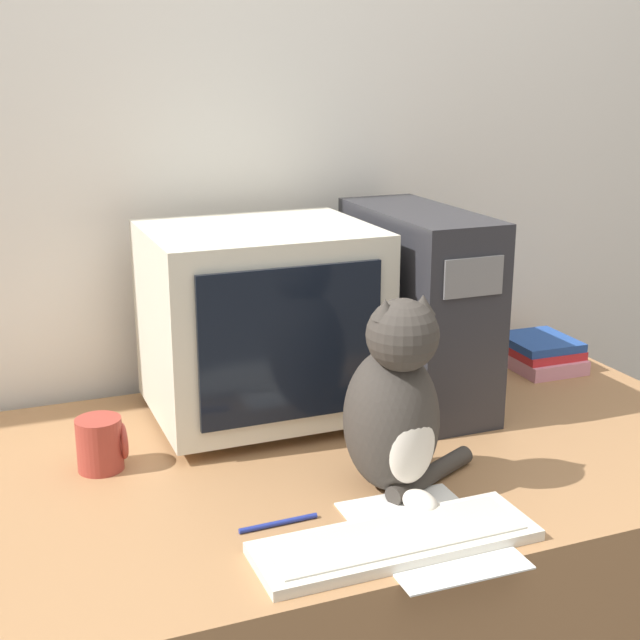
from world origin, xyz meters
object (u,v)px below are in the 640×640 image
at_px(crt_monitor, 261,322).
at_px(keyboard, 396,541).
at_px(cat, 396,408).
at_px(pen, 278,523).
at_px(book_stack, 541,353).
at_px(mug, 101,444).
at_px(computer_tower, 417,307).

distance_m(crt_monitor, keyboard, 0.62).
relative_size(cat, pen, 2.65).
distance_m(book_stack, mug, 1.12).
xyz_separation_m(cat, mug, (-0.47, 0.28, -0.11)).
bearing_deg(computer_tower, mug, -171.56).
bearing_deg(book_stack, crt_monitor, -176.39).
xyz_separation_m(crt_monitor, keyboard, (0.03, -0.59, -0.20)).
xyz_separation_m(computer_tower, cat, (-0.24, -0.38, -0.06)).
relative_size(computer_tower, cat, 1.27).
bearing_deg(mug, crt_monitor, 20.11).
relative_size(cat, mug, 3.56).
relative_size(computer_tower, pen, 3.35).
xyz_separation_m(computer_tower, pen, (-0.47, -0.43, -0.21)).
height_order(computer_tower, mug, computer_tower).
relative_size(crt_monitor, book_stack, 2.38).
xyz_separation_m(crt_monitor, mug, (-0.36, -0.13, -0.16)).
xyz_separation_m(cat, book_stack, (0.63, 0.46, -0.12)).
height_order(keyboard, book_stack, book_stack).
distance_m(book_stack, pen, 1.00).
distance_m(cat, pen, 0.28).
height_order(computer_tower, pen, computer_tower).
height_order(pen, mug, mug).
distance_m(computer_tower, keyboard, 0.68).
bearing_deg(crt_monitor, book_stack, 3.61).
relative_size(cat, book_stack, 1.88).
bearing_deg(computer_tower, pen, -137.89).
height_order(keyboard, pen, keyboard).
bearing_deg(crt_monitor, computer_tower, -4.20).
relative_size(keyboard, cat, 1.27).
bearing_deg(crt_monitor, keyboard, -87.44).
distance_m(computer_tower, book_stack, 0.44).
bearing_deg(computer_tower, book_stack, 10.53).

